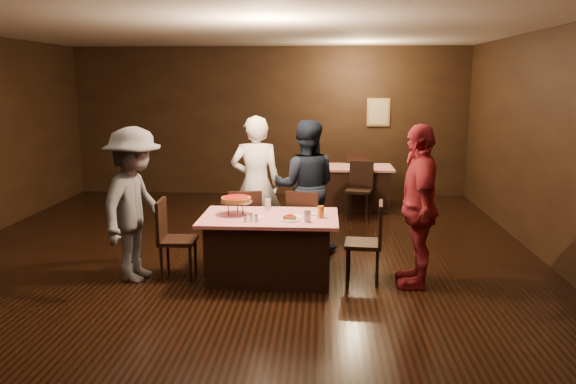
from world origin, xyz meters
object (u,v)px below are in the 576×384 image
object	(u,v)px
chair_end_left	(178,239)
glass_amber	(321,212)
diner_navy_hoodie	(306,186)
pizza_stand	(236,200)
chair_end_right	(363,242)
chair_back_far	(355,177)
chair_back_near	(359,189)
diner_white_jacket	(256,184)
chair_far_left	(245,224)
chair_far_right	(305,225)
plate_empty	(317,213)
main_table	(270,248)
diner_red_shirt	(418,206)
glass_front_right	(307,216)
back_table	(357,187)
diner_grey_knit	(135,205)
glass_back	(268,205)

from	to	relation	value
chair_end_left	glass_amber	size ratio (longest dim) A/B	6.79
diner_navy_hoodie	pizza_stand	bearing A→B (deg)	56.26
chair_end_right	chair_back_far	bearing A→B (deg)	-176.40
chair_back_near	chair_end_right	bearing A→B (deg)	-78.54
chair_end_right	diner_white_jacket	xyz separation A→B (m)	(-1.39, 1.15, 0.46)
diner_navy_hoodie	pizza_stand	size ratio (longest dim) A/B	4.78
chair_far_left	chair_far_right	size ratio (longest dim) A/B	1.00
plate_empty	glass_amber	distance (m)	0.22
main_table	chair_back_near	bearing A→B (deg)	68.75
diner_navy_hoodie	diner_red_shirt	distance (m)	1.81
chair_back_near	diner_white_jacket	world-z (taller)	diner_white_jacket
main_table	chair_far_right	world-z (taller)	chair_far_right
glass_front_right	glass_amber	xyz separation A→B (m)	(0.15, 0.20, 0.00)
chair_far_left	diner_red_shirt	size ratio (longest dim) A/B	0.51
chair_far_right	chair_far_left	bearing A→B (deg)	11.90
chair_back_far	glass_amber	distance (m)	4.63
back_table	chair_far_right	world-z (taller)	chair_far_right
chair_far_left	chair_end_right	distance (m)	1.68
plate_empty	glass_front_right	world-z (taller)	glass_front_right
diner_white_jacket	diner_grey_knit	distance (m)	1.78
diner_white_jacket	glass_back	world-z (taller)	diner_white_jacket
chair_back_far	glass_back	xyz separation A→B (m)	(-1.30, -4.22, 0.37)
chair_far_right	chair_end_right	xyz separation A→B (m)	(0.70, -0.75, 0.00)
diner_white_jacket	glass_front_right	bearing A→B (deg)	114.46
back_table	glass_amber	xyz separation A→B (m)	(-0.65, -3.97, 0.46)
diner_white_jacket	glass_amber	bearing A→B (deg)	123.18
main_table	chair_end_left	xyz separation A→B (m)	(-1.10, -0.00, 0.09)
diner_red_shirt	chair_far_right	bearing A→B (deg)	-119.90
back_table	glass_back	xyz separation A→B (m)	(-1.30, -3.62, 0.46)
back_table	chair_far_left	bearing A→B (deg)	-117.53
diner_red_shirt	chair_end_right	bearing A→B (deg)	-95.41
diner_grey_knit	glass_front_right	distance (m)	2.03
back_table	diner_white_jacket	bearing A→B (deg)	-119.15
diner_white_jacket	diner_red_shirt	bearing A→B (deg)	144.71
diner_grey_knit	chair_far_left	bearing A→B (deg)	-43.39
chair_end_left	pizza_stand	world-z (taller)	pizza_stand
diner_red_shirt	chair_far_left	bearing A→B (deg)	-108.90
diner_red_shirt	glass_back	bearing A→B (deg)	-99.65
chair_back_near	pizza_stand	xyz separation A→B (m)	(-1.65, -3.17, 0.48)
diner_white_jacket	glass_amber	world-z (taller)	diner_white_jacket
chair_end_left	chair_back_near	xyz separation A→B (m)	(2.35, 3.22, 0.00)
chair_end_right	diner_red_shirt	bearing A→B (deg)	87.33
back_table	diner_navy_hoodie	xyz separation A→B (m)	(-0.87, -2.76, 0.52)
chair_far_left	chair_back_near	xyz separation A→B (m)	(1.65, 2.47, 0.00)
diner_navy_hoodie	plate_empty	world-z (taller)	diner_navy_hoodie
diner_grey_knit	glass_front_right	size ratio (longest dim) A/B	12.95
back_table	chair_back_far	xyz separation A→B (m)	(0.00, 0.60, 0.09)
diner_grey_knit	chair_far_right	bearing A→B (deg)	-56.04
chair_end_left	diner_navy_hoodie	xyz separation A→B (m)	(1.49, 1.16, 0.43)
pizza_stand	diner_grey_knit	bearing A→B (deg)	-172.84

